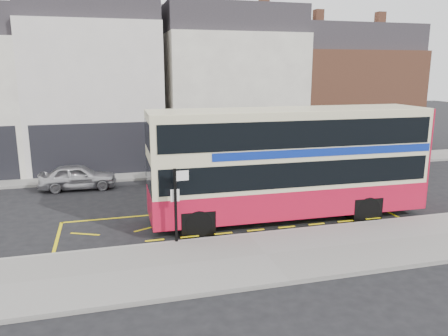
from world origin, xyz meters
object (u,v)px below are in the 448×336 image
object	(u,v)px
street_tree_right	(307,106)
car_silver	(78,177)
car_grey	(180,170)
car_white	(350,160)
bus_stop_post	(177,198)
double_decker_bus	(290,162)

from	to	relation	value
street_tree_right	car_silver	bearing A→B (deg)	-165.41
car_grey	car_white	size ratio (longest dim) A/B	0.71
car_silver	street_tree_right	world-z (taller)	street_tree_right
bus_stop_post	double_decker_bus	bearing A→B (deg)	15.28
bus_stop_post	car_silver	size ratio (longest dim) A/B	0.69
street_tree_right	car_white	bearing A→B (deg)	-76.51
bus_stop_post	street_tree_right	bearing A→B (deg)	45.46
bus_stop_post	car_white	distance (m)	14.95
bus_stop_post	car_white	xyz separation A→B (m)	(12.15, 8.64, -1.03)
double_decker_bus	street_tree_right	size ratio (longest dim) A/B	2.11
street_tree_right	car_grey	bearing A→B (deg)	-159.70
car_silver	street_tree_right	xyz separation A→B (m)	(15.02, 3.91, 3.12)
street_tree_right	double_decker_bus	bearing A→B (deg)	-118.65
double_decker_bus	street_tree_right	world-z (taller)	street_tree_right
car_silver	car_white	size ratio (longest dim) A/B	0.75
car_white	car_grey	bearing A→B (deg)	68.82
car_white	bus_stop_post	bearing A→B (deg)	108.12
double_decker_bus	bus_stop_post	size ratio (longest dim) A/B	4.34
car_grey	street_tree_right	xyz separation A→B (m)	(9.46, 3.50, 3.17)
car_silver	bus_stop_post	bearing A→B (deg)	-154.30
double_decker_bus	car_silver	world-z (taller)	double_decker_bus
double_decker_bus	street_tree_right	xyz separation A→B (m)	(6.07, 11.12, 1.33)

